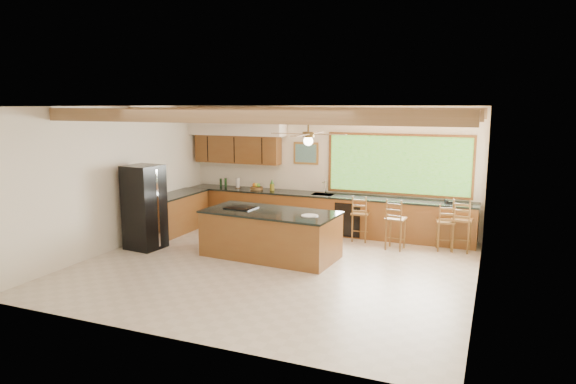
% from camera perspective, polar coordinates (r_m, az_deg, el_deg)
% --- Properties ---
extents(ground, '(7.20, 7.20, 0.00)m').
position_cam_1_polar(ground, '(9.80, -1.62, -8.32)').
color(ground, beige).
rests_on(ground, ground).
extents(room_shell, '(7.27, 6.54, 3.02)m').
position_cam_1_polar(room_shell, '(10.01, -1.05, 5.02)').
color(room_shell, white).
rests_on(room_shell, ground).
extents(counter_run, '(7.12, 3.10, 1.22)m').
position_cam_1_polar(counter_run, '(12.23, -0.35, -2.40)').
color(counter_run, brown).
rests_on(counter_run, ground).
extents(island, '(2.76, 1.44, 0.95)m').
position_cam_1_polar(island, '(10.32, -1.97, -4.67)').
color(island, brown).
rests_on(island, ground).
extents(refrigerator, '(0.76, 0.74, 1.78)m').
position_cam_1_polar(refrigerator, '(11.24, -15.67, -1.63)').
color(refrigerator, black).
rests_on(refrigerator, ground).
extents(bar_stool_a, '(0.39, 0.39, 1.05)m').
position_cam_1_polar(bar_stool_a, '(11.50, 7.99, -2.48)').
color(bar_stool_a, brown).
rests_on(bar_stool_a, ground).
extents(bar_stool_b, '(0.43, 0.43, 1.10)m').
position_cam_1_polar(bar_stool_b, '(10.96, 11.83, -3.05)').
color(bar_stool_b, brown).
rests_on(bar_stool_b, ground).
extents(bar_stool_c, '(0.43, 0.43, 1.12)m').
position_cam_1_polar(bar_stool_c, '(11.17, 18.76, -3.04)').
color(bar_stool_c, brown).
rests_on(bar_stool_c, ground).
extents(bar_stool_d, '(0.43, 0.43, 1.02)m').
position_cam_1_polar(bar_stool_d, '(11.15, 17.09, -3.29)').
color(bar_stool_d, brown).
rests_on(bar_stool_d, ground).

